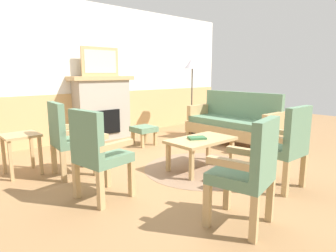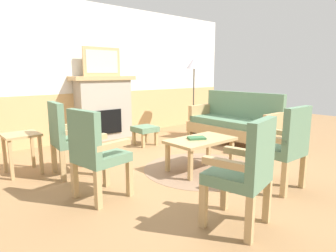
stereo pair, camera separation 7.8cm
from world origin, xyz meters
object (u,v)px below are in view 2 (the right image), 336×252
side_table (21,142)px  armchair_near_fireplace (67,135)px  footstool (145,130)px  book_on_table (197,138)px  armchair_by_window_left (95,150)px  armchair_front_left (285,144)px  armchair_front_center (245,169)px  framed_picture (102,62)px  floor_lamp_by_couch (194,68)px  coffee_table (201,143)px  fireplace (104,107)px  couch (234,123)px

side_table → armchair_near_fireplace: bearing=-45.5°
footstool → book_on_table: bearing=-100.1°
armchair_by_window_left → armchair_front_left: same height
armchair_front_left → armchair_front_center: same height
framed_picture → footstool: bearing=-71.2°
armchair_front_left → floor_lamp_by_couch: bearing=62.9°
framed_picture → armchair_by_window_left: bearing=-120.1°
armchair_front_center → side_table: (-1.08, 2.76, -0.10)m
footstool → armchair_near_fireplace: 1.86m
coffee_table → floor_lamp_by_couch: (1.72, 1.82, 1.06)m
footstool → armchair_front_center: armchair_front_center is taller
footstool → armchair_front_left: (-0.01, -2.74, 0.25)m
fireplace → side_table: (-1.85, -1.14, -0.22)m
couch → side_table: (-3.54, 0.84, 0.04)m
book_on_table → footstool: 1.64m
fireplace → side_table: size_ratio=2.36×
fireplace → armchair_by_window_left: (-1.47, -2.53, -0.11)m
side_table → floor_lamp_by_couch: (3.66, 0.38, 1.02)m
couch → armchair_front_left: same height
framed_picture → armchair_near_fireplace: 2.36m
couch → book_on_table: bearing=-160.5°
footstool → couch: bearing=-36.7°
armchair_near_fireplace → armchair_front_center: 2.39m
armchair_front_center → floor_lamp_by_couch: 4.16m
armchair_front_center → floor_lamp_by_couch: (2.58, 3.14, 0.91)m
side_table → floor_lamp_by_couch: 3.82m
fireplace → armchair_near_fireplace: (-1.40, -1.60, -0.11)m
armchair_front_left → armchair_front_center: 1.10m
side_table → armchair_by_window_left: bearing=-74.7°
framed_picture → footstool: framed_picture is taller
coffee_table → footstool: coffee_table is taller
framed_picture → armchair_near_fireplace: bearing=-131.2°
armchair_by_window_left → floor_lamp_by_couch: 3.83m
fireplace → book_on_table: (0.04, -2.56, -0.20)m
footstool → armchair_near_fireplace: bearing=-159.6°
armchair_by_window_left → armchair_front_center: size_ratio=1.00×
armchair_near_fireplace → coffee_table: bearing=-33.5°
side_table → armchair_front_center: bearing=-68.6°
fireplace → book_on_table: bearing=-89.1°
armchair_front_center → side_table: size_ratio=1.78×
footstool → armchair_front_left: bearing=-90.2°
framed_picture → side_table: 2.45m
book_on_table → floor_lamp_by_couch: bearing=45.4°
couch → coffee_table: 1.71m
coffee_table → floor_lamp_by_couch: floor_lamp_by_couch is taller
framed_picture → coffee_table: size_ratio=0.83×
fireplace → couch: bearing=-49.4°
fireplace → side_table: bearing=-148.4°
couch → armchair_near_fireplace: size_ratio=1.84×
footstool → coffee_table: bearing=-98.0°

